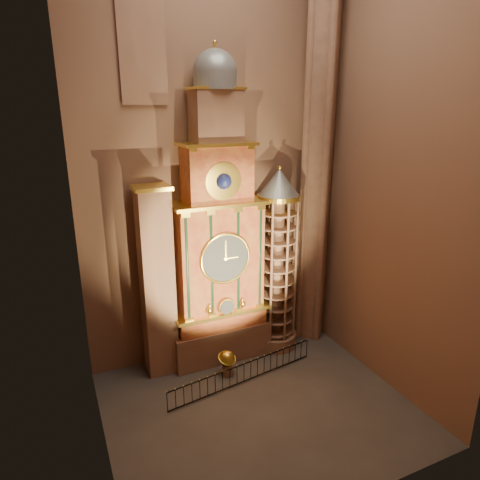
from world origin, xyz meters
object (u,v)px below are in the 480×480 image
stair_turret (277,263)px  portrait_tower (157,283)px  celestial_globe (227,361)px  iron_railing (244,373)px  astronomical_clock (218,246)px

stair_turret → portrait_tower: bearing=177.7°
celestial_globe → iron_railing: size_ratio=0.17×
astronomical_clock → iron_railing: bearing=-86.7°
iron_railing → portrait_tower: bearing=140.1°
portrait_tower → stair_turret: (6.90, -0.28, 0.12)m
astronomical_clock → stair_turret: astronomical_clock is taller
stair_turret → iron_railing: (-3.33, -2.70, -4.67)m
astronomical_clock → celestial_globe: astronomical_clock is taller
portrait_tower → stair_turret: bearing=-2.3°
astronomical_clock → portrait_tower: 3.73m
portrait_tower → celestial_globe: 5.62m
portrait_tower → iron_railing: (3.57, -2.98, -4.55)m
astronomical_clock → stair_turret: size_ratio=1.55×
astronomical_clock → iron_railing: size_ratio=1.96×
astronomical_clock → portrait_tower: bearing=179.7°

